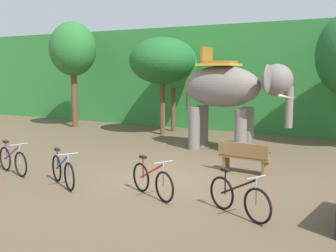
% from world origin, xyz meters
% --- Properties ---
extents(ground_plane, '(80.00, 80.00, 0.00)m').
position_xyz_m(ground_plane, '(0.00, 0.00, 0.00)').
color(ground_plane, brown).
extents(foliage_hedge, '(36.00, 6.00, 5.10)m').
position_xyz_m(foliage_hedge, '(0.00, 12.04, 2.55)').
color(foliage_hedge, '#338438').
rests_on(foliage_hedge, ground).
extents(tree_left, '(2.37, 2.37, 5.38)m').
position_xyz_m(tree_left, '(-8.87, 6.67, 3.97)').
color(tree_left, brown).
rests_on(tree_left, ground).
extents(tree_center_right, '(2.28, 2.28, 4.37)m').
position_xyz_m(tree_center_right, '(-3.72, 7.83, 3.22)').
color(tree_center_right, brown).
rests_on(tree_center_right, ground).
extents(tree_far_left, '(2.99, 2.99, 4.42)m').
position_xyz_m(tree_far_left, '(-3.66, 6.67, 3.35)').
color(tree_far_left, brown).
rests_on(tree_far_left, ground).
extents(elephant, '(4.15, 2.08, 3.78)m').
position_xyz_m(elephant, '(0.33, 4.51, 2.20)').
color(elephant, slate).
rests_on(elephant, ground).
extents(bike_purple, '(1.66, 0.64, 0.92)m').
position_xyz_m(bike_purple, '(-3.99, -1.56, 0.39)').
color(bike_purple, black).
rests_on(bike_purple, ground).
extents(bike_blue, '(1.52, 0.89, 0.92)m').
position_xyz_m(bike_blue, '(-1.86, -1.82, 0.39)').
color(bike_blue, black).
rests_on(bike_blue, ground).
extents(bike_red, '(1.55, 0.85, 0.92)m').
position_xyz_m(bike_red, '(0.60, -1.51, 0.39)').
color(bike_red, black).
rests_on(bike_red, ground).
extents(bike_black, '(1.55, 0.85, 0.92)m').
position_xyz_m(bike_black, '(2.77, -1.78, 0.39)').
color(bike_black, black).
rests_on(bike_black, ground).
extents(wooden_bench, '(1.53, 0.55, 0.89)m').
position_xyz_m(wooden_bench, '(1.81, 1.62, 0.48)').
color(wooden_bench, brown).
rests_on(wooden_bench, ground).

